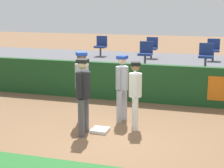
# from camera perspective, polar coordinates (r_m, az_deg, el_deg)

# --- Properties ---
(ground_plane) EXTENTS (60.00, 60.00, 0.00)m
(ground_plane) POSITION_cam_1_polar(r_m,az_deg,el_deg) (8.88, -1.43, -7.82)
(ground_plane) COLOR brown
(first_base) EXTENTS (0.40, 0.40, 0.08)m
(first_base) POSITION_cam_1_polar(r_m,az_deg,el_deg) (9.00, -1.87, -7.28)
(first_base) COLOR white
(first_base) RESTS_ON ground_plane
(player_fielder_home) EXTENTS (0.40, 0.56, 1.69)m
(player_fielder_home) POSITION_cam_1_polar(r_m,az_deg,el_deg) (9.00, 3.72, -1.07)
(player_fielder_home) COLOR white
(player_fielder_home) RESTS_ON ground_plane
(player_runner_visitor) EXTENTS (0.39, 0.49, 1.77)m
(player_runner_visitor) POSITION_cam_1_polar(r_m,az_deg,el_deg) (9.57, 1.58, 0.05)
(player_runner_visitor) COLOR #9EA3AD
(player_runner_visitor) RESTS_ON ground_plane
(player_coach_visitor) EXTENTS (0.50, 0.50, 1.88)m
(player_coach_visitor) POSITION_cam_1_polar(r_m,az_deg,el_deg) (9.44, -4.74, 0.24)
(player_coach_visitor) COLOR #9EA3AD
(player_coach_visitor) RESTS_ON ground_plane
(player_umpire) EXTENTS (0.36, 0.51, 1.83)m
(player_umpire) POSITION_cam_1_polar(r_m,az_deg,el_deg) (8.57, -4.57, -1.19)
(player_umpire) COLOR #4C4C51
(player_umpire) RESTS_ON ground_plane
(field_wall) EXTENTS (18.00, 0.26, 1.23)m
(field_wall) POSITION_cam_1_polar(r_m,az_deg,el_deg) (11.71, 3.60, 0.23)
(field_wall) COLOR #19471E
(field_wall) RESTS_ON ground_plane
(bleacher_platform) EXTENTS (18.00, 4.80, 0.97)m
(bleacher_platform) POSITION_cam_1_polar(r_m,az_deg,el_deg) (14.20, 5.93, 1.77)
(bleacher_platform) COLOR #59595E
(bleacher_platform) RESTS_ON ground_plane
(seat_back_left) EXTENTS (0.45, 0.44, 0.84)m
(seat_back_left) POSITION_cam_1_polar(r_m,az_deg,el_deg) (15.27, -1.75, 6.18)
(seat_back_left) COLOR #4C4C51
(seat_back_left) RESTS_ON bleacher_platform
(seat_front_center) EXTENTS (0.47, 0.44, 0.84)m
(seat_front_center) POSITION_cam_1_polar(r_m,az_deg,el_deg) (12.95, 5.31, 5.05)
(seat_front_center) COLOR #4C4C51
(seat_front_center) RESTS_ON bleacher_platform
(seat_front_right) EXTENTS (0.48, 0.44, 0.84)m
(seat_front_right) POSITION_cam_1_polar(r_m,az_deg,el_deg) (12.70, 14.57, 4.57)
(seat_front_right) COLOR #4C4C51
(seat_front_right) RESTS_ON bleacher_platform
(seat_back_center) EXTENTS (0.46, 0.44, 0.84)m
(seat_back_center) POSITION_cam_1_polar(r_m,az_deg,el_deg) (14.73, 6.26, 5.89)
(seat_back_center) COLOR #4C4C51
(seat_back_center) RESTS_ON bleacher_platform
(seat_back_right) EXTENTS (0.47, 0.44, 0.84)m
(seat_back_right) POSITION_cam_1_polar(r_m,az_deg,el_deg) (14.48, 15.67, 5.41)
(seat_back_right) COLOR #4C4C51
(seat_back_right) RESTS_ON bleacher_platform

